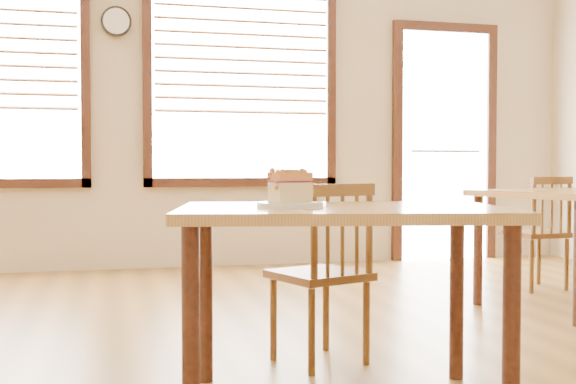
# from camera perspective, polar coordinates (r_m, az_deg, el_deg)

# --- Properties ---
(window_right) EXTENTS (1.76, 0.10, 1.96)m
(window_right) POSITION_cam_1_polar(r_m,az_deg,el_deg) (6.61, -3.66, 9.93)
(window_right) COLOR white
(window_right) RESTS_ON room_shell
(entry_door) EXTENTS (1.08, 0.06, 2.29)m
(entry_door) POSITION_cam_1_polar(r_m,az_deg,el_deg) (7.19, 12.26, 4.32)
(entry_door) COLOR white
(entry_door) RESTS_ON ground
(wall_clock) EXTENTS (0.26, 0.05, 0.26)m
(wall_clock) POSITION_cam_1_polar(r_m,az_deg,el_deg) (6.54, -13.42, 12.97)
(wall_clock) COLOR black
(wall_clock) RESTS_ON room_shell
(cafe_table_main) EXTENTS (1.34, 1.02, 0.75)m
(cafe_table_main) POSITION_cam_1_polar(r_m,az_deg,el_deg) (2.70, 4.23, -3.26)
(cafe_table_main) COLOR #B19044
(cafe_table_main) RESTS_ON ground
(cafe_chair_main) EXTENTS (0.48, 0.48, 0.83)m
(cafe_chair_main) POSITION_cam_1_polar(r_m,az_deg,el_deg) (3.29, 2.88, -6.34)
(cafe_chair_main) COLOR #5B3519
(cafe_chair_main) RESTS_ON ground
(cafe_chair_second) EXTENTS (0.41, 0.41, 0.84)m
(cafe_chair_second) POSITION_cam_1_polar(r_m,az_deg,el_deg) (5.59, 19.21, -2.99)
(cafe_chair_second) COLOR #5B3519
(cafe_chair_second) RESTS_ON ground
(plate) EXTENTS (0.24, 0.24, 0.02)m
(plate) POSITION_cam_1_polar(r_m,az_deg,el_deg) (2.63, 0.16, -1.04)
(plate) COLOR white
(plate) RESTS_ON cafe_table_main
(cake_slice) EXTENTS (0.16, 0.13, 0.13)m
(cake_slice) POSITION_cam_1_polar(r_m,az_deg,el_deg) (2.62, 0.17, 0.50)
(cake_slice) COLOR #D6B479
(cake_slice) RESTS_ON plate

